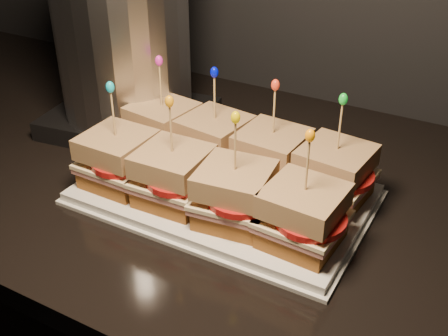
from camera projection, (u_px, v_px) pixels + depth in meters
The scene contains 61 objects.
platter at pixel (224, 194), 0.84m from camera, with size 0.41×0.26×0.02m, color white.
platter_rim at pixel (224, 198), 0.84m from camera, with size 0.42×0.27×0.01m, color white.
sandwich_0_bread_bot at pixel (164, 142), 0.94m from camera, with size 0.09×0.09×0.03m, color brown.
sandwich_0_ham at pixel (164, 133), 0.93m from camera, with size 0.10×0.10×0.01m, color #B4645D.
sandwich_0_cheese at pixel (163, 130), 0.92m from camera, with size 0.10×0.10×0.01m, color #FEE6AB.
sandwich_0_tomato at pixel (167, 129), 0.91m from camera, with size 0.09×0.09×0.01m, color #B31614.
sandwich_0_bread_top at pixel (162, 114), 0.91m from camera, with size 0.09×0.09×0.03m, color brown.
sandwich_0_pick at pixel (161, 88), 0.88m from camera, with size 0.00×0.00×0.09m, color tan.
sandwich_0_frill at pixel (159, 61), 0.86m from camera, with size 0.01×0.01×0.02m, color #CB2198.
sandwich_1_bread_bot at pixel (215, 157), 0.89m from camera, with size 0.09×0.09×0.03m, color brown.
sandwich_1_ham at pixel (215, 147), 0.89m from camera, with size 0.10×0.10×0.01m, color #B4645D.
sandwich_1_cheese at pixel (215, 144), 0.88m from camera, with size 0.10×0.10×0.01m, color #FEE6AB.
sandwich_1_tomato at pixel (220, 143), 0.87m from camera, with size 0.09×0.09×0.01m, color #B31614.
sandwich_1_bread_top at pixel (215, 128), 0.87m from camera, with size 0.09×0.09×0.03m, color brown.
sandwich_1_pick at pixel (215, 100), 0.84m from camera, with size 0.00×0.00×0.09m, color tan.
sandwich_1_frill at pixel (214, 72), 0.82m from camera, with size 0.01×0.01×0.02m, color #0209DF.
sandwich_2_bread_bot at pixel (271, 172), 0.85m from camera, with size 0.09×0.09×0.03m, color brown.
sandwich_2_ham at pixel (271, 163), 0.84m from camera, with size 0.10×0.10×0.01m, color #B4645D.
sandwich_2_cheese at pixel (272, 159), 0.84m from camera, with size 0.10×0.10×0.01m, color #FEE6AB.
sandwich_2_tomato at pixel (278, 158), 0.83m from camera, with size 0.09×0.09×0.01m, color #B31614.
sandwich_2_bread_top at pixel (272, 142), 0.83m from camera, with size 0.09×0.09×0.03m, color brown.
sandwich_2_pick at pixel (274, 114), 0.80m from camera, with size 0.00×0.00×0.09m, color tan.
sandwich_2_frill at pixel (275, 85), 0.78m from camera, with size 0.01×0.01×0.02m, color red.
sandwich_3_bread_bot at pixel (332, 189), 0.81m from camera, with size 0.09×0.09×0.03m, color brown.
sandwich_3_ham at pixel (334, 180), 0.80m from camera, with size 0.10×0.10×0.01m, color #B4645D.
sandwich_3_cheese at pixel (334, 176), 0.80m from camera, with size 0.10×0.10×0.01m, color #FEE6AB.
sandwich_3_tomato at pixel (341, 175), 0.79m from camera, with size 0.09×0.09×0.01m, color #B31614.
sandwich_3_bread_top at pixel (336, 159), 0.79m from camera, with size 0.09×0.09×0.03m, color brown.
sandwich_3_pick at pixel (340, 130), 0.76m from camera, with size 0.00×0.00×0.09m, color tan.
sandwich_3_frill at pixel (343, 99), 0.74m from camera, with size 0.01×0.01×0.02m, color green.
sandwich_4_bread_bot at pixel (120, 175), 0.85m from camera, with size 0.09×0.09×0.03m, color brown.
sandwich_4_ham at pixel (119, 165), 0.84m from camera, with size 0.10×0.10×0.01m, color #B4645D.
sandwich_4_cheese at pixel (118, 161), 0.83m from camera, with size 0.10×0.10×0.01m, color #FEE6AB.
sandwich_4_tomato at pixel (122, 161), 0.82m from camera, with size 0.09×0.09×0.01m, color #B31614.
sandwich_4_bread_top at pixel (117, 145), 0.82m from camera, with size 0.09×0.09×0.03m, color brown.
sandwich_4_pick at pixel (113, 116), 0.80m from camera, with size 0.00×0.00×0.09m, color tan.
sandwich_4_frill at pixel (110, 87), 0.77m from camera, with size 0.01×0.01×0.02m, color #0EACBF.
sandwich_5_bread_bot at pixel (174, 192), 0.81m from camera, with size 0.09×0.09×0.03m, color brown.
sandwich_5_ham at pixel (174, 183), 0.80m from camera, with size 0.10×0.10×0.01m, color #B4645D.
sandwich_5_cheese at pixel (174, 178), 0.79m from camera, with size 0.10×0.10×0.01m, color #FEE6AB.
sandwich_5_tomato at pixel (178, 178), 0.78m from camera, with size 0.09×0.09×0.01m, color #B31614.
sandwich_5_bread_top at pixel (173, 161), 0.78m from camera, with size 0.09×0.09×0.03m, color brown.
sandwich_5_pick at pixel (171, 132), 0.76m from camera, with size 0.00×0.00×0.09m, color tan.
sandwich_5_frill at pixel (169, 101), 0.73m from camera, with size 0.01×0.01×0.02m, color orange.
sandwich_6_bread_bot at pixel (234, 212), 0.77m from camera, with size 0.09×0.09×0.03m, color brown.
sandwich_6_ham at pixel (235, 202), 0.76m from camera, with size 0.10×0.10×0.01m, color #B4645D.
sandwich_6_cheese at pixel (235, 197), 0.75m from camera, with size 0.10×0.10×0.01m, color #FEE6AB.
sandwich_6_tomato at pixel (241, 197), 0.74m from camera, with size 0.09×0.09×0.01m, color #B31614.
sandwich_6_bread_top at pixel (235, 180), 0.74m from camera, with size 0.09×0.09×0.03m, color brown.
sandwich_6_pick at pixel (235, 149), 0.71m from camera, with size 0.00×0.00×0.09m, color tan.
sandwich_6_frill at pixel (236, 117), 0.69m from camera, with size 0.01×0.01×0.02m, color #EACA00.
sandwich_7_bread_bot at pixel (301, 233), 0.72m from camera, with size 0.09×0.09×0.03m, color brown.
sandwich_7_ham at pixel (302, 223), 0.72m from camera, with size 0.10×0.10×0.01m, color #B4645D.
sandwich_7_cheese at pixel (303, 218), 0.71m from camera, with size 0.10×0.10×0.01m, color #FEE6AB.
sandwich_7_tomato at pixel (310, 219), 0.70m from camera, with size 0.09×0.09×0.01m, color #B31614.
sandwich_7_bread_top at pixel (304, 200), 0.70m from camera, with size 0.09×0.09×0.03m, color brown.
sandwich_7_pick at pixel (307, 169), 0.67m from camera, with size 0.00×0.00×0.09m, color tan.
sandwich_7_frill at pixel (310, 136), 0.65m from camera, with size 0.01×0.01×0.02m, color orange.
appliance_base at pixel (131, 118), 1.04m from camera, with size 0.27×0.23×0.03m, color #262628.
appliance_body at pixel (123, 31), 0.96m from camera, with size 0.23×0.23×0.30m, color silver.
appliance at pixel (123, 34), 0.96m from camera, with size 0.27×0.23×0.35m, color silver, non-canonical shape.
Camera 1 is at (0.32, 0.97, 1.41)m, focal length 45.00 mm.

